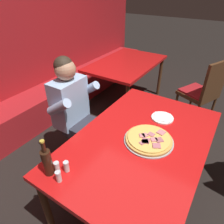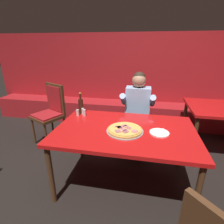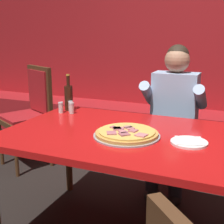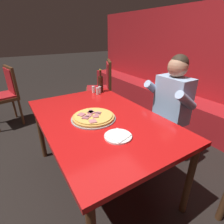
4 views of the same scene
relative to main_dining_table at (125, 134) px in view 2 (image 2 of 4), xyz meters
The scene contains 12 objects.
ground_plane 0.69m from the main_dining_table, ahead, with size 24.00×24.00×0.00m, color black.
booth_wall_panel 2.20m from the main_dining_table, 90.00° to the left, with size 6.80×0.16×1.90m, color #A3191E.
booth_bench 1.92m from the main_dining_table, 90.00° to the left, with size 6.46×0.48×0.46m, color #A3191E.
main_dining_table is the anchor object (origin of this frame).
pizza 0.11m from the main_dining_table, 85.54° to the right, with size 0.41×0.41×0.05m.
plate_white_paper 0.38m from the main_dining_table, ahead, with size 0.21×0.21×0.02m.
beer_bottle 0.78m from the main_dining_table, 150.47° to the left, with size 0.07×0.07×0.29m.
shaker_parmesan 0.73m from the main_dining_table, 158.02° to the left, with size 0.04×0.04×0.09m.
shaker_oregano 0.72m from the main_dining_table, 151.51° to the left, with size 0.04×0.04×0.09m.
shaker_black_pepper 0.66m from the main_dining_table, 153.81° to the left, with size 0.04×0.04×0.09m.
diner_seated_blue_shirt 0.81m from the main_dining_table, 83.47° to the left, with size 0.53×0.53×1.27m.
dining_chair_by_booth 1.60m from the main_dining_table, 150.00° to the left, with size 0.59×0.59×1.03m.
Camera 2 is at (0.20, -1.78, 1.64)m, focal length 28.00 mm.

